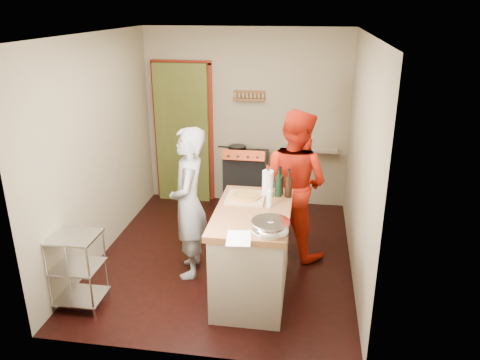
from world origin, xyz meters
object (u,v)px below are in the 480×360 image
at_px(stove, 246,181).
at_px(person_red, 295,184).
at_px(wire_shelving, 77,267).
at_px(person_stripe, 189,204).
at_px(island, 253,250).

bearing_deg(stove, person_red, -57.42).
xyz_separation_m(stove, person_red, (0.74, -1.17, 0.44)).
xyz_separation_m(stove, wire_shelving, (-1.33, -2.62, -0.01)).
distance_m(wire_shelving, person_red, 2.58).
relative_size(stove, wire_shelving, 1.26).
distance_m(stove, person_stripe, 1.91).
height_order(stove, person_red, person_red).
distance_m(stove, wire_shelving, 2.94).
bearing_deg(person_red, person_stripe, 62.47).
height_order(wire_shelving, person_stripe, person_stripe).
bearing_deg(person_red, wire_shelving, 66.78).
distance_m(island, person_stripe, 0.88).
bearing_deg(island, person_red, 69.14).
relative_size(person_stripe, person_red, 0.95).
xyz_separation_m(island, person_red, (0.37, 0.98, 0.39)).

